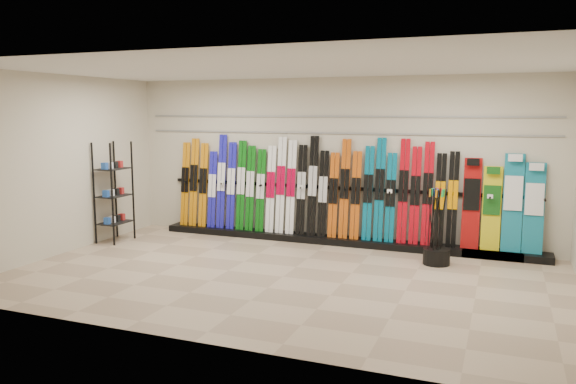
% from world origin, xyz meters
% --- Properties ---
extents(floor, '(8.00, 8.00, 0.00)m').
position_xyz_m(floor, '(0.00, 0.00, 0.00)').
color(floor, gray).
rests_on(floor, ground).
extents(back_wall, '(8.00, 0.00, 8.00)m').
position_xyz_m(back_wall, '(0.00, 2.50, 1.50)').
color(back_wall, beige).
rests_on(back_wall, floor).
extents(left_wall, '(0.00, 5.00, 5.00)m').
position_xyz_m(left_wall, '(-4.00, 0.00, 1.50)').
color(left_wall, beige).
rests_on(left_wall, floor).
extents(ceiling, '(8.00, 8.00, 0.00)m').
position_xyz_m(ceiling, '(0.00, 0.00, 3.00)').
color(ceiling, silver).
rests_on(ceiling, back_wall).
extents(ski_rack_base, '(8.00, 0.40, 0.12)m').
position_xyz_m(ski_rack_base, '(0.22, 2.28, 0.06)').
color(ski_rack_base, black).
rests_on(ski_rack_base, floor).
extents(skis, '(5.37, 0.24, 1.83)m').
position_xyz_m(skis, '(-0.45, 2.33, 0.96)').
color(skis, orange).
rests_on(skis, ski_rack_base).
extents(snowboards, '(1.26, 0.25, 1.59)m').
position_xyz_m(snowboards, '(2.94, 2.35, 0.86)').
color(snowboards, '#990C0C').
rests_on(snowboards, ski_rack_base).
extents(accessory_rack, '(0.40, 0.60, 1.84)m').
position_xyz_m(accessory_rack, '(-3.75, 1.00, 0.92)').
color(accessory_rack, black).
rests_on(accessory_rack, floor).
extents(pole_bin, '(0.42, 0.42, 0.25)m').
position_xyz_m(pole_bin, '(2.01, 1.51, 0.12)').
color(pole_bin, black).
rests_on(pole_bin, floor).
extents(ski_poles, '(0.29, 0.34, 1.18)m').
position_xyz_m(ski_poles, '(1.98, 1.52, 0.61)').
color(ski_poles, black).
rests_on(ski_poles, pole_bin).
extents(slatwall_rail_0, '(7.60, 0.02, 0.03)m').
position_xyz_m(slatwall_rail_0, '(0.00, 2.48, 2.00)').
color(slatwall_rail_0, gray).
rests_on(slatwall_rail_0, back_wall).
extents(slatwall_rail_1, '(7.60, 0.02, 0.03)m').
position_xyz_m(slatwall_rail_1, '(0.00, 2.48, 2.30)').
color(slatwall_rail_1, gray).
rests_on(slatwall_rail_1, back_wall).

